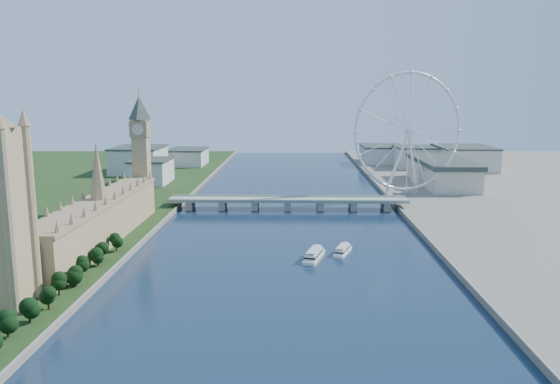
{
  "coord_description": "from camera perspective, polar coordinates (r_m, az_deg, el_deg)",
  "views": [
    {
      "loc": [
        5.57,
        -193.72,
        103.3
      ],
      "look_at": [
        -4.8,
        210.0,
        31.88
      ],
      "focal_mm": 35.0,
      "sensor_mm": 36.0,
      "label": 1
    }
  ],
  "objects": [
    {
      "name": "tree_row",
      "position": [
        293.82,
        -22.75,
        -9.52
      ],
      "size": [
        7.91,
        183.91,
        19.77
      ],
      "color": "black",
      "rests_on": "ground"
    },
    {
      "name": "tour_boat_near",
      "position": [
        352.32,
        3.57,
        -7.04
      ],
      "size": [
        16.53,
        33.03,
        7.09
      ],
      "primitive_type": null,
      "rotation": [
        0.0,
        0.0,
        -0.27
      ],
      "color": "silver",
      "rests_on": "ground"
    },
    {
      "name": "tour_boat_far",
      "position": [
        365.93,
        6.55,
        -6.44
      ],
      "size": [
        15.61,
        28.12,
        6.02
      ],
      "primitive_type": null,
      "rotation": [
        0.0,
        0.0,
        -0.34
      ],
      "color": "silver",
      "rests_on": "ground"
    },
    {
      "name": "county_hall",
      "position": [
        654.53,
        16.46,
        0.53
      ],
      "size": [
        54.0,
        144.0,
        35.0
      ],
      "primitive_type": null,
      "color": "beige",
      "rests_on": "ground"
    },
    {
      "name": "westminster_bridge",
      "position": [
        503.13,
        0.81,
        -1.05
      ],
      "size": [
        220.0,
        22.0,
        9.5
      ],
      "color": "gray",
      "rests_on": "ground"
    },
    {
      "name": "ground",
      "position": [
        219.61,
        -0.16,
        -18.03
      ],
      "size": [
        2000.0,
        2000.0,
        0.0
      ],
      "primitive_type": "plane",
      "color": "#183645",
      "rests_on": "ground"
    },
    {
      "name": "parliament_range",
      "position": [
        396.65,
        -18.27,
        -2.83
      ],
      "size": [
        24.0,
        200.0,
        70.0
      ],
      "color": "tan",
      "rests_on": "ground"
    },
    {
      "name": "big_ben",
      "position": [
        491.64,
        -14.36,
        5.43
      ],
      "size": [
        20.02,
        20.02,
        110.0
      ],
      "color": "tan",
      "rests_on": "ground"
    },
    {
      "name": "london_eye",
      "position": [
        561.74,
        13.3,
        6.11
      ],
      "size": [
        113.6,
        39.12,
        124.3
      ],
      "color": "silver",
      "rests_on": "ground"
    },
    {
      "name": "city_skyline",
      "position": [
        759.48,
        4.01,
        3.48
      ],
      "size": [
        505.0,
        280.0,
        32.0
      ],
      "color": "beige",
      "rests_on": "ground"
    }
  ]
}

